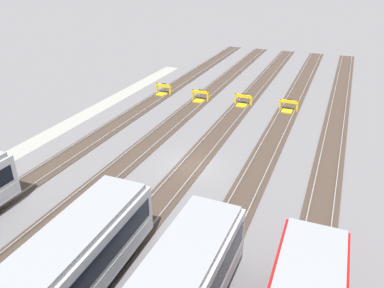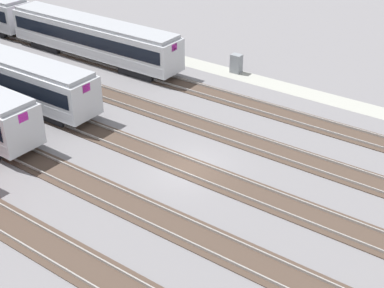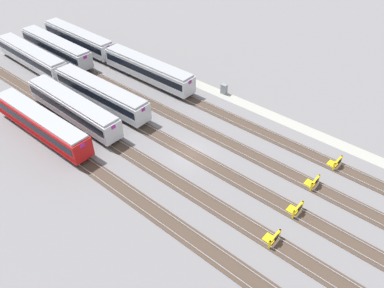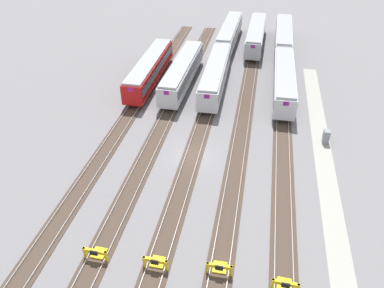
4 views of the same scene
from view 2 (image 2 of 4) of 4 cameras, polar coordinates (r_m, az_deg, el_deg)
The scene contains 10 objects.
ground_plane at distance 32.58m, azimuth -0.34°, elevation -2.62°, with size 400.00×400.00×0.00m, color slate.
service_walkway at distance 43.55m, azimuth 10.77°, elevation 5.71°, with size 54.00×2.00×0.01m, color #9E9E93.
rail_track_nearest at distance 39.91m, azimuth 7.97°, elevation 3.68°, with size 90.00×2.23×0.21m.
rail_track_near_inner at distance 36.09m, azimuth 4.24°, elevation 0.89°, with size 90.00×2.24×0.21m.
rail_track_middle at distance 32.56m, azimuth -0.34°, elevation -2.55°, with size 90.00×2.24×0.21m.
rail_track_far_inner at distance 29.43m, azimuth -5.99°, elevation -6.74°, with size 90.00×2.23×0.21m.
rail_track_farthest at distance 26.85m, azimuth -12.99°, elevation -11.74°, with size 90.00×2.23×0.21m.
subway_car_front_row_left_inner at distance 48.94m, azimuth -10.49°, elevation 11.06°, with size 18.02×2.93×3.70m.
subway_car_front_row_rightmost at distance 43.20m, azimuth -19.66°, elevation 7.19°, with size 18.04×3.12×3.70m.
electrical_cabinet at distance 45.96m, azimuth 4.75°, elevation 8.55°, with size 0.90×0.73×1.60m.
Camera 2 is at (-16.10, 22.18, 17.63)m, focal length 50.00 mm.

